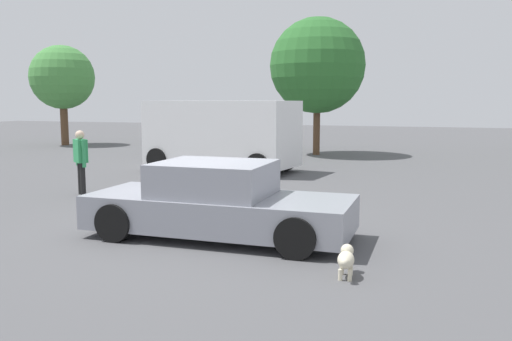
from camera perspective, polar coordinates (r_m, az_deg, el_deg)
ground_plane at (r=9.52m, az=-5.82°, el=-6.70°), size 80.00×80.00×0.00m
sedan_foreground at (r=9.14m, az=-4.05°, el=-3.48°), size 4.51×1.88×1.29m
dog at (r=7.29m, az=9.57°, el=-9.24°), size 0.25×0.63×0.39m
van_white at (r=17.61m, az=-3.70°, el=3.96°), size 5.17×2.86×2.30m
pedestrian at (r=13.87m, az=-18.15°, el=1.40°), size 0.48×0.43×1.59m
tree_back_left at (r=29.45m, az=-19.93°, el=9.27°), size 3.24×3.24×5.09m
tree_back_center at (r=22.97m, az=6.56°, el=11.02°), size 3.99×3.99×5.75m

